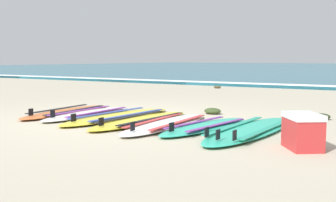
% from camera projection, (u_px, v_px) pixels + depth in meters
% --- Properties ---
extents(ground_plane, '(80.00, 80.00, 0.00)m').
position_uv_depth(ground_plane, '(127.00, 119.00, 6.35)').
color(ground_plane, '#B7AD93').
extents(wave_foam_strip, '(80.00, 0.72, 0.11)m').
position_uv_depth(wave_foam_strip, '(278.00, 86.00, 13.26)').
color(wave_foam_strip, white).
rests_on(wave_foam_strip, ground).
extents(surfboard_0, '(0.66, 2.12, 0.18)m').
position_uv_depth(surfboard_0, '(67.00, 112.00, 6.99)').
color(surfboard_0, orange).
rests_on(surfboard_0, ground).
extents(surfboard_1, '(0.55, 2.08, 0.18)m').
position_uv_depth(surfboard_1, '(89.00, 113.00, 6.76)').
color(surfboard_1, silver).
rests_on(surfboard_1, ground).
extents(surfboard_2, '(0.77, 2.41, 0.18)m').
position_uv_depth(surfboard_2, '(119.00, 116.00, 6.43)').
color(surfboard_2, yellow).
rests_on(surfboard_2, ground).
extents(surfboard_3, '(0.65, 2.22, 0.18)m').
position_uv_depth(surfboard_3, '(141.00, 120.00, 6.03)').
color(surfboard_3, yellow).
rests_on(surfboard_3, ground).
extents(surfboard_4, '(0.63, 2.20, 0.18)m').
position_uv_depth(surfboard_4, '(167.00, 124.00, 5.70)').
color(surfboard_4, white).
rests_on(surfboard_4, ground).
extents(surfboard_5, '(0.73, 1.96, 0.18)m').
position_uv_depth(surfboard_5, '(206.00, 126.00, 5.48)').
color(surfboard_5, '#2DB793').
rests_on(surfboard_5, ground).
extents(surfboard_6, '(0.70, 2.47, 0.18)m').
position_uv_depth(surfboard_6, '(251.00, 130.00, 5.22)').
color(surfboard_6, '#2DB793').
rests_on(surfboard_6, ground).
extents(cooler_box, '(0.52, 0.55, 0.38)m').
position_uv_depth(cooler_box, '(303.00, 131.00, 4.25)').
color(cooler_box, red).
rests_on(cooler_box, ground).
extents(seaweed_clump_near_shoreline, '(0.24, 0.19, 0.08)m').
position_uv_depth(seaweed_clump_near_shoreline, '(217.00, 87.00, 12.93)').
color(seaweed_clump_near_shoreline, '#4C4228').
rests_on(seaweed_clump_near_shoreline, ground).
extents(seaweed_clump_mid_sand, '(0.30, 0.24, 0.10)m').
position_uv_depth(seaweed_clump_mid_sand, '(213.00, 111.00, 6.96)').
color(seaweed_clump_mid_sand, '#384723').
rests_on(seaweed_clump_mid_sand, ground).
extents(seaweed_clump_by_the_boards, '(0.27, 0.22, 0.10)m').
position_uv_depth(seaweed_clump_by_the_boards, '(321.00, 116.00, 6.34)').
color(seaweed_clump_by_the_boards, '#2D381E').
rests_on(seaweed_clump_by_the_boards, ground).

